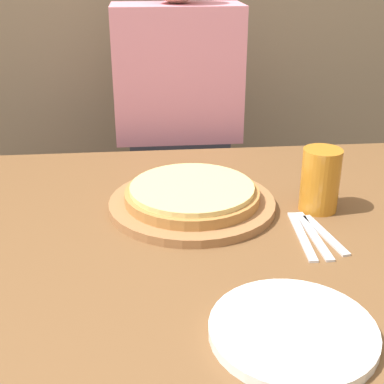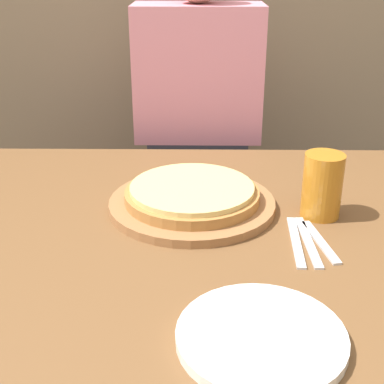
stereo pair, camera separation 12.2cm
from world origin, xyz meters
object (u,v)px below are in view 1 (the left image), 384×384
at_px(dinner_plate, 293,331).
at_px(fork, 302,236).
at_px(pizza_on_board, 192,198).
at_px(dinner_knife, 313,235).
at_px(diner_person, 179,157).
at_px(spoon, 325,235).
at_px(beer_glass, 321,177).

xyz_separation_m(dinner_plate, fork, (0.10, 0.31, -0.01)).
bearing_deg(pizza_on_board, dinner_plate, -76.57).
bearing_deg(dinner_knife, diner_person, 106.84).
distance_m(fork, diner_person, 0.79).
distance_m(dinner_plate, diner_person, 1.07).
relative_size(pizza_on_board, dinner_plate, 1.47).
bearing_deg(dinner_plate, dinner_knife, 67.24).
xyz_separation_m(pizza_on_board, diner_person, (0.01, 0.60, -0.12)).
xyz_separation_m(pizza_on_board, dinner_plate, (0.11, -0.47, -0.02)).
height_order(fork, diner_person, diner_person).
bearing_deg(pizza_on_board, spoon, -31.16).
bearing_deg(beer_glass, diner_person, 113.73).
distance_m(pizza_on_board, dinner_knife, 0.29).
relative_size(dinner_plate, diner_person, 0.20).
height_order(beer_glass, dinner_knife, beer_glass).
relative_size(spoon, diner_person, 0.13).
xyz_separation_m(fork, diner_person, (-0.20, 0.76, -0.10)).
bearing_deg(diner_person, spoon, -71.44).
xyz_separation_m(dinner_plate, diner_person, (-0.10, 1.06, -0.10)).
distance_m(beer_glass, spoon, 0.15).
distance_m(beer_glass, diner_person, 0.71).
bearing_deg(fork, dinner_knife, 0.00).
bearing_deg(spoon, pizza_on_board, 148.84).
distance_m(pizza_on_board, beer_glass, 0.30).
xyz_separation_m(beer_glass, spoon, (-0.02, -0.13, -0.08)).
bearing_deg(pizza_on_board, fork, -36.70).
distance_m(dinner_plate, spoon, 0.34).
height_order(pizza_on_board, dinner_plate, pizza_on_board).
distance_m(dinner_knife, spoon, 0.03).
bearing_deg(fork, spoon, 0.00).
bearing_deg(spoon, beer_glass, 79.63).
relative_size(pizza_on_board, diner_person, 0.29).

